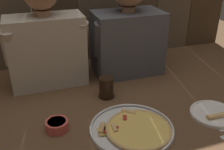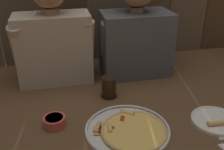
{
  "view_description": "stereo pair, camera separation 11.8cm",
  "coord_description": "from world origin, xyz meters",
  "px_view_note": "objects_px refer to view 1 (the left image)",
  "views": [
    {
      "loc": [
        -0.33,
        -0.9,
        0.71
      ],
      "look_at": [
        0.01,
        0.1,
        0.18
      ],
      "focal_mm": 42.25,
      "sensor_mm": 36.0,
      "label": 1
    },
    {
      "loc": [
        -0.22,
        -0.93,
        0.71
      ],
      "look_at": [
        0.01,
        0.1,
        0.18
      ],
      "focal_mm": 42.25,
      "sensor_mm": 36.0,
      "label": 2
    }
  ],
  "objects_px": {
    "pizza_tray": "(134,128)",
    "dinner_plate": "(214,114)",
    "dipping_bowl": "(57,125)",
    "diner_left": "(46,38)",
    "drinking_glass": "(106,87)",
    "diner_right": "(128,29)"
  },
  "relations": [
    {
      "from": "drinking_glass",
      "to": "dipping_bowl",
      "type": "xyz_separation_m",
      "value": [
        -0.28,
        -0.19,
        -0.03
      ]
    },
    {
      "from": "pizza_tray",
      "to": "dipping_bowl",
      "type": "relative_size",
      "value": 3.71
    },
    {
      "from": "pizza_tray",
      "to": "dipping_bowl",
      "type": "xyz_separation_m",
      "value": [
        -0.31,
        0.11,
        0.01
      ]
    },
    {
      "from": "drinking_glass",
      "to": "dipping_bowl",
      "type": "relative_size",
      "value": 1.12
    },
    {
      "from": "dinner_plate",
      "to": "dipping_bowl",
      "type": "bearing_deg",
      "value": 169.27
    },
    {
      "from": "dipping_bowl",
      "to": "diner_right",
      "type": "distance_m",
      "value": 0.7
    },
    {
      "from": "pizza_tray",
      "to": "dipping_bowl",
      "type": "height_order",
      "value": "dipping_bowl"
    },
    {
      "from": "dinner_plate",
      "to": "drinking_glass",
      "type": "distance_m",
      "value": 0.52
    },
    {
      "from": "pizza_tray",
      "to": "dinner_plate",
      "type": "height_order",
      "value": "dinner_plate"
    },
    {
      "from": "pizza_tray",
      "to": "diner_right",
      "type": "relative_size",
      "value": 0.6
    },
    {
      "from": "diner_left",
      "to": "diner_right",
      "type": "relative_size",
      "value": 0.99
    },
    {
      "from": "pizza_tray",
      "to": "drinking_glass",
      "type": "bearing_deg",
      "value": 94.88
    },
    {
      "from": "diner_left",
      "to": "diner_right",
      "type": "height_order",
      "value": "diner_right"
    },
    {
      "from": "dinner_plate",
      "to": "dipping_bowl",
      "type": "distance_m",
      "value": 0.71
    },
    {
      "from": "dinner_plate",
      "to": "dipping_bowl",
      "type": "relative_size",
      "value": 2.22
    },
    {
      "from": "dinner_plate",
      "to": "diner_left",
      "type": "xyz_separation_m",
      "value": [
        -0.67,
        0.57,
        0.26
      ]
    },
    {
      "from": "dipping_bowl",
      "to": "diner_left",
      "type": "distance_m",
      "value": 0.5
    },
    {
      "from": "dinner_plate",
      "to": "diner_left",
      "type": "relative_size",
      "value": 0.36
    },
    {
      "from": "drinking_glass",
      "to": "diner_right",
      "type": "relative_size",
      "value": 0.18
    },
    {
      "from": "pizza_tray",
      "to": "drinking_glass",
      "type": "xyz_separation_m",
      "value": [
        -0.03,
        0.3,
        0.04
      ]
    },
    {
      "from": "pizza_tray",
      "to": "diner_left",
      "type": "bearing_deg",
      "value": 117.05
    },
    {
      "from": "pizza_tray",
      "to": "dinner_plate",
      "type": "xyz_separation_m",
      "value": [
        0.39,
        -0.02,
        -0.0
      ]
    }
  ]
}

